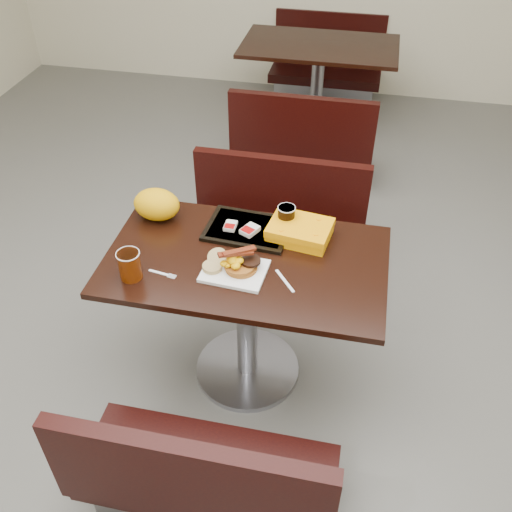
% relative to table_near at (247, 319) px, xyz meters
% --- Properties ---
extents(floor, '(6.00, 7.00, 0.01)m').
position_rel_table_near_xyz_m(floor, '(0.00, 0.00, -0.38)').
color(floor, slate).
rests_on(floor, ground).
extents(table_near, '(1.20, 0.70, 0.75)m').
position_rel_table_near_xyz_m(table_near, '(0.00, 0.00, 0.00)').
color(table_near, black).
rests_on(table_near, floor).
extents(bench_near_s, '(1.00, 0.46, 0.72)m').
position_rel_table_near_xyz_m(bench_near_s, '(0.00, -0.70, -0.02)').
color(bench_near_s, black).
rests_on(bench_near_s, floor).
extents(bench_near_n, '(1.00, 0.46, 0.72)m').
position_rel_table_near_xyz_m(bench_near_n, '(0.00, 0.70, -0.02)').
color(bench_near_n, black).
rests_on(bench_near_n, floor).
extents(table_far, '(1.20, 0.70, 0.75)m').
position_rel_table_near_xyz_m(table_far, '(0.00, 2.60, 0.00)').
color(table_far, black).
rests_on(table_far, floor).
extents(bench_far_s, '(1.00, 0.46, 0.72)m').
position_rel_table_near_xyz_m(bench_far_s, '(0.00, 1.90, -0.02)').
color(bench_far_s, black).
rests_on(bench_far_s, floor).
extents(bench_far_n, '(1.00, 0.46, 0.72)m').
position_rel_table_near_xyz_m(bench_far_n, '(0.00, 3.30, -0.02)').
color(bench_far_n, black).
rests_on(bench_far_n, floor).
extents(platter, '(0.27, 0.22, 0.02)m').
position_rel_table_near_xyz_m(platter, '(-0.03, -0.10, 0.38)').
color(platter, white).
rests_on(platter, table_near).
extents(pancake_stack, '(0.14, 0.14, 0.03)m').
position_rel_table_near_xyz_m(pancake_stack, '(-0.00, -0.08, 0.40)').
color(pancake_stack, '#995D19').
rests_on(pancake_stack, platter).
extents(sausage_patty, '(0.09, 0.09, 0.01)m').
position_rel_table_near_xyz_m(sausage_patty, '(0.04, -0.07, 0.42)').
color(sausage_patty, black).
rests_on(sausage_patty, pancake_stack).
extents(scrambled_eggs, '(0.10, 0.09, 0.04)m').
position_rel_table_near_xyz_m(scrambled_eggs, '(-0.04, -0.09, 0.44)').
color(scrambled_eggs, yellow).
rests_on(scrambled_eggs, pancake_stack).
extents(bacon_strips, '(0.16, 0.13, 0.01)m').
position_rel_table_near_xyz_m(bacon_strips, '(-0.02, -0.08, 0.47)').
color(bacon_strips, '#420408').
rests_on(bacon_strips, scrambled_eggs).
extents(muffin_bottom, '(0.10, 0.10, 0.02)m').
position_rel_table_near_xyz_m(muffin_bottom, '(-0.12, -0.11, 0.40)').
color(muffin_bottom, tan).
rests_on(muffin_bottom, platter).
extents(muffin_top, '(0.10, 0.10, 0.05)m').
position_rel_table_near_xyz_m(muffin_top, '(-0.11, -0.06, 0.41)').
color(muffin_top, tan).
rests_on(muffin_top, platter).
extents(coffee_cup_near, '(0.11, 0.11, 0.13)m').
position_rel_table_near_xyz_m(coffee_cup_near, '(-0.43, -0.21, 0.44)').
color(coffee_cup_near, '#823104').
rests_on(coffee_cup_near, table_near).
extents(fork, '(0.13, 0.04, 0.00)m').
position_rel_table_near_xyz_m(fork, '(-0.33, -0.17, 0.38)').
color(fork, white).
rests_on(fork, table_near).
extents(knife, '(0.10, 0.12, 0.00)m').
position_rel_table_near_xyz_m(knife, '(0.19, -0.11, 0.38)').
color(knife, white).
rests_on(knife, table_near).
extents(condiment_syrup, '(0.05, 0.04, 0.01)m').
position_rel_table_near_xyz_m(condiment_syrup, '(-0.16, 0.09, 0.38)').
color(condiment_syrup, '#B72607').
rests_on(condiment_syrup, table_near).
extents(condiment_ketchup, '(0.04, 0.04, 0.01)m').
position_rel_table_near_xyz_m(condiment_ketchup, '(-0.08, -0.03, 0.38)').
color(condiment_ketchup, '#8C0504').
rests_on(condiment_ketchup, table_near).
extents(tray, '(0.39, 0.29, 0.02)m').
position_rel_table_near_xyz_m(tray, '(-0.03, 0.19, 0.38)').
color(tray, black).
rests_on(tray, table_near).
extents(hashbrown_sleeve_left, '(0.05, 0.07, 0.02)m').
position_rel_table_near_xyz_m(hashbrown_sleeve_left, '(-0.11, 0.18, 0.40)').
color(hashbrown_sleeve_left, silver).
rests_on(hashbrown_sleeve_left, tray).
extents(hashbrown_sleeve_right, '(0.09, 0.10, 0.02)m').
position_rel_table_near_xyz_m(hashbrown_sleeve_right, '(-0.02, 0.16, 0.40)').
color(hashbrown_sleeve_right, silver).
rests_on(hashbrown_sleeve_right, tray).
extents(coffee_cup_far, '(0.09, 0.09, 0.10)m').
position_rel_table_near_xyz_m(coffee_cup_far, '(0.13, 0.24, 0.44)').
color(coffee_cup_far, black).
rests_on(coffee_cup_far, tray).
extents(clamshell, '(0.30, 0.24, 0.07)m').
position_rel_table_near_xyz_m(clamshell, '(0.20, 0.19, 0.41)').
color(clamshell, '#FA9904').
rests_on(clamshell, table_near).
extents(paper_bag, '(0.24, 0.19, 0.15)m').
position_rel_table_near_xyz_m(paper_bag, '(-0.46, 0.20, 0.45)').
color(paper_bag, orange).
rests_on(paper_bag, table_near).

